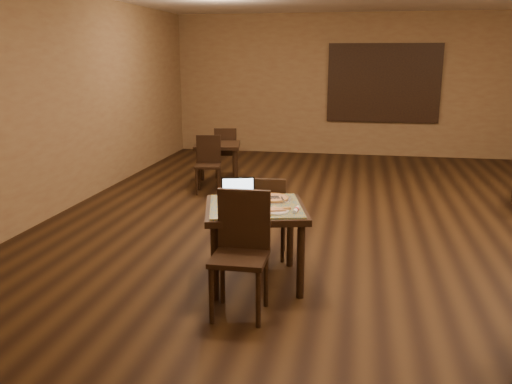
% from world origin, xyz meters
% --- Properties ---
extents(ground, '(10.00, 10.00, 0.00)m').
position_xyz_m(ground, '(0.00, 0.00, 0.00)').
color(ground, black).
rests_on(ground, ground).
extents(wall_back, '(8.00, 0.02, 3.00)m').
position_xyz_m(wall_back, '(0.00, 5.00, 1.50)').
color(wall_back, olive).
rests_on(wall_back, ground).
extents(wall_front, '(8.00, 0.02, 3.00)m').
position_xyz_m(wall_front, '(0.00, -5.00, 1.50)').
color(wall_front, olive).
rests_on(wall_front, ground).
extents(wall_left, '(0.02, 10.00, 3.00)m').
position_xyz_m(wall_left, '(-4.00, 0.00, 1.50)').
color(wall_left, olive).
rests_on(wall_left, ground).
extents(mural, '(2.34, 0.05, 1.64)m').
position_xyz_m(mural, '(0.50, 4.96, 1.55)').
color(mural, navy).
rests_on(mural, wall_back).
extents(tiled_table, '(1.12, 1.12, 0.76)m').
position_xyz_m(tiled_table, '(-0.89, -2.21, 0.66)').
color(tiled_table, black).
rests_on(tiled_table, ground).
extents(chair_main_near, '(0.45, 0.45, 1.04)m').
position_xyz_m(chair_main_near, '(-0.89, -2.82, 0.58)').
color(chair_main_near, black).
rests_on(chair_main_near, ground).
extents(chair_main_far, '(0.43, 0.43, 0.90)m').
position_xyz_m(chair_main_far, '(-0.88, -1.59, 0.51)').
color(chair_main_far, black).
rests_on(chair_main_far, ground).
extents(laptop, '(0.37, 0.34, 0.22)m').
position_xyz_m(laptop, '(-1.09, -2.11, 0.82)').
color(laptop, black).
rests_on(laptop, tiled_table).
extents(plate, '(0.23, 0.23, 0.01)m').
position_xyz_m(plate, '(-0.67, -2.39, 0.77)').
color(plate, white).
rests_on(plate, tiled_table).
extents(pizza_slice, '(0.26, 0.26, 0.02)m').
position_xyz_m(pizza_slice, '(-0.67, -2.39, 0.79)').
color(pizza_slice, beige).
rests_on(pizza_slice, plate).
extents(pizza_pan, '(0.37, 0.37, 0.01)m').
position_xyz_m(pizza_pan, '(-0.77, -1.97, 0.77)').
color(pizza_pan, silver).
rests_on(pizza_pan, tiled_table).
extents(pizza_whole, '(0.32, 0.32, 0.02)m').
position_xyz_m(pizza_whole, '(-0.77, -1.97, 0.78)').
color(pizza_whole, beige).
rests_on(pizza_whole, pizza_pan).
extents(spatula, '(0.17, 0.28, 0.01)m').
position_xyz_m(spatula, '(-0.75, -1.99, 0.79)').
color(spatula, silver).
rests_on(spatula, pizza_whole).
extents(napkin_roll, '(0.05, 0.17, 0.04)m').
position_xyz_m(napkin_roll, '(-0.49, -2.35, 0.78)').
color(napkin_roll, white).
rests_on(napkin_roll, tiled_table).
extents(other_table_b, '(0.86, 0.86, 0.69)m').
position_xyz_m(other_table_b, '(-2.28, 1.68, 0.57)').
color(other_table_b, black).
rests_on(other_table_b, ground).
extents(other_table_b_chair_near, '(0.45, 0.45, 0.89)m').
position_xyz_m(other_table_b_chair_near, '(-2.29, 1.16, 0.50)').
color(other_table_b_chair_near, black).
rests_on(other_table_b_chair_near, ground).
extents(other_table_b_chair_far, '(0.45, 0.45, 0.89)m').
position_xyz_m(other_table_b_chair_far, '(-2.27, 2.20, 0.50)').
color(other_table_b_chair_far, black).
rests_on(other_table_b_chair_far, ground).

